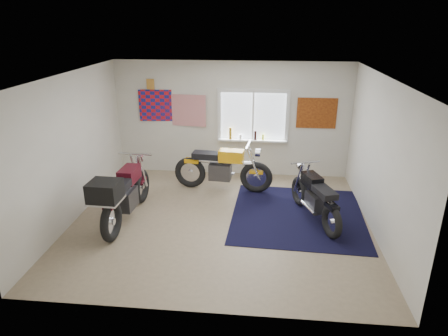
# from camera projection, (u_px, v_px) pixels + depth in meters

# --- Properties ---
(ground) EXTENTS (5.50, 5.50, 0.00)m
(ground) POSITION_uv_depth(u_px,v_px,m) (221.00, 221.00, 7.54)
(ground) COLOR #9E896B
(ground) RESTS_ON ground
(room_shell) EXTENTS (5.50, 5.50, 5.50)m
(room_shell) POSITION_uv_depth(u_px,v_px,m) (220.00, 138.00, 6.95)
(room_shell) COLOR white
(room_shell) RESTS_ON ground
(navy_rug) EXTENTS (2.61, 2.71, 0.01)m
(navy_rug) POSITION_uv_depth(u_px,v_px,m) (297.00, 215.00, 7.76)
(navy_rug) COLOR black
(navy_rug) RESTS_ON ground
(window_assembly) EXTENTS (1.66, 0.17, 1.26)m
(window_assembly) POSITION_uv_depth(u_px,v_px,m) (253.00, 120.00, 9.30)
(window_assembly) COLOR white
(window_assembly) RESTS_ON room_shell
(oil_bottles) EXTENTS (0.83, 0.07, 0.28)m
(oil_bottles) POSITION_uv_depth(u_px,v_px,m) (243.00, 135.00, 9.38)
(oil_bottles) COLOR #8B6614
(oil_bottles) RESTS_ON window_assembly
(flag_display) EXTENTS (1.60, 0.10, 1.17)m
(flag_display) POSITION_uv_depth(u_px,v_px,m) (150.00, 84.00, 9.26)
(flag_display) COLOR red
(flag_display) RESTS_ON room_shell
(triumph_poster) EXTENTS (0.90, 0.03, 0.70)m
(triumph_poster) POSITION_uv_depth(u_px,v_px,m) (317.00, 113.00, 9.11)
(triumph_poster) COLOR #A54C14
(triumph_poster) RESTS_ON room_shell
(yellow_triumph) EXTENTS (2.20, 0.66, 1.11)m
(yellow_triumph) POSITION_uv_depth(u_px,v_px,m) (222.00, 169.00, 8.75)
(yellow_triumph) COLOR black
(yellow_triumph) RESTS_ON ground
(black_chrome_bike) EXTENTS (0.84, 1.88, 1.00)m
(black_chrome_bike) POSITION_uv_depth(u_px,v_px,m) (315.00, 199.00, 7.44)
(black_chrome_bike) COLOR black
(black_chrome_bike) RESTS_ON navy_rug
(maroon_tourer) EXTENTS (0.68, 2.25, 1.14)m
(maroon_tourer) POSITION_uv_depth(u_px,v_px,m) (123.00, 194.00, 7.25)
(maroon_tourer) COLOR black
(maroon_tourer) RESTS_ON ground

